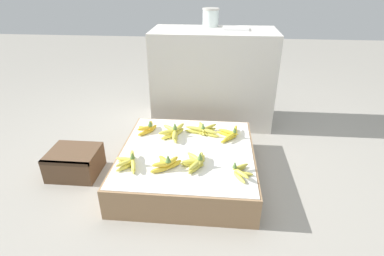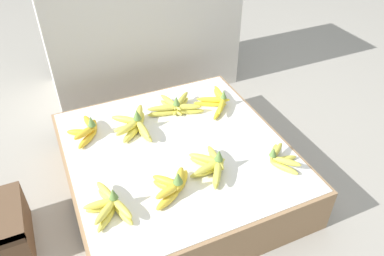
# 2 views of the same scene
# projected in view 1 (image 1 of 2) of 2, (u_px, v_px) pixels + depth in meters

# --- Properties ---
(ground_plane) EXTENTS (10.00, 10.00, 0.00)m
(ground_plane) POSITION_uv_depth(u_px,v_px,m) (187.00, 175.00, 2.12)
(ground_plane) COLOR gray
(display_platform) EXTENTS (0.90, 0.94, 0.21)m
(display_platform) POSITION_uv_depth(u_px,v_px,m) (187.00, 163.00, 2.07)
(display_platform) COLOR #997551
(display_platform) RESTS_ON ground_plane
(back_vendor_table) EXTENTS (1.07, 0.51, 0.84)m
(back_vendor_table) POSITION_uv_depth(u_px,v_px,m) (213.00, 78.00, 2.73)
(back_vendor_table) COLOR beige
(back_vendor_table) RESTS_ON ground_plane
(wooden_crate) EXTENTS (0.34, 0.29, 0.18)m
(wooden_crate) POSITION_uv_depth(u_px,v_px,m) (75.00, 162.00, 2.10)
(wooden_crate) COLOR brown
(wooden_crate) RESTS_ON ground_plane
(banana_bunch_front_left) EXTENTS (0.15, 0.22, 0.10)m
(banana_bunch_front_left) POSITION_uv_depth(u_px,v_px,m) (129.00, 162.00, 1.85)
(banana_bunch_front_left) COLOR #DBCC4C
(banana_bunch_front_left) RESTS_ON display_platform
(banana_bunch_front_midleft) EXTENTS (0.19, 0.16, 0.11)m
(banana_bunch_front_midleft) POSITION_uv_depth(u_px,v_px,m) (166.00, 163.00, 1.82)
(banana_bunch_front_midleft) COLOR gold
(banana_bunch_front_midleft) RESTS_ON display_platform
(banana_bunch_front_midright) EXTENTS (0.15, 0.22, 0.10)m
(banana_bunch_front_midright) POSITION_uv_depth(u_px,v_px,m) (196.00, 162.00, 1.85)
(banana_bunch_front_midright) COLOR gold
(banana_bunch_front_midright) RESTS_ON display_platform
(banana_bunch_front_right) EXTENTS (0.13, 0.20, 0.09)m
(banana_bunch_front_right) POSITION_uv_depth(u_px,v_px,m) (240.00, 171.00, 1.77)
(banana_bunch_front_right) COLOR gold
(banana_bunch_front_right) RESTS_ON display_platform
(banana_bunch_middle_left) EXTENTS (0.15, 0.19, 0.10)m
(banana_bunch_middle_left) POSITION_uv_depth(u_px,v_px,m) (148.00, 128.00, 2.24)
(banana_bunch_middle_left) COLOR gold
(banana_bunch_middle_left) RESTS_ON display_platform
(banana_bunch_middle_midleft) EXTENTS (0.18, 0.25, 0.11)m
(banana_bunch_middle_midleft) POSITION_uv_depth(u_px,v_px,m) (173.00, 132.00, 2.18)
(banana_bunch_middle_midleft) COLOR #DBCC4C
(banana_bunch_middle_midleft) RESTS_ON display_platform
(banana_bunch_middle_midright) EXTENTS (0.26, 0.19, 0.10)m
(banana_bunch_middle_midright) POSITION_uv_depth(u_px,v_px,m) (203.00, 130.00, 2.22)
(banana_bunch_middle_midright) COLOR gold
(banana_bunch_middle_midright) RESTS_ON display_platform
(banana_bunch_middle_right) EXTENTS (0.17, 0.24, 0.09)m
(banana_bunch_middle_right) POSITION_uv_depth(u_px,v_px,m) (231.00, 134.00, 2.17)
(banana_bunch_middle_right) COLOR yellow
(banana_bunch_middle_right) RESTS_ON display_platform
(glass_jar) EXTENTS (0.15, 0.15, 0.15)m
(glass_jar) POSITION_uv_depth(u_px,v_px,m) (211.00, 17.00, 2.64)
(glass_jar) COLOR silver
(glass_jar) RESTS_ON back_vendor_table
(foam_tray_white) EXTENTS (0.22, 0.16, 0.02)m
(foam_tray_white) POSITION_uv_depth(u_px,v_px,m) (236.00, 28.00, 2.53)
(foam_tray_white) COLOR white
(foam_tray_white) RESTS_ON back_vendor_table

